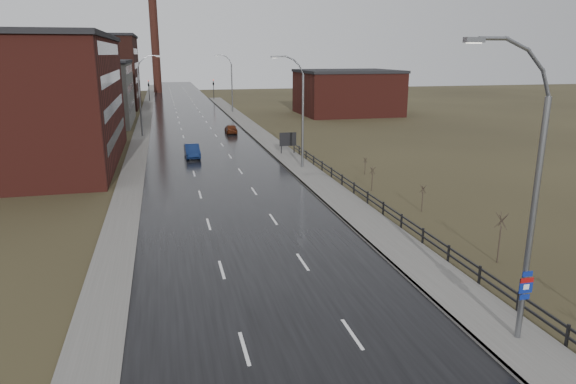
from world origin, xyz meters
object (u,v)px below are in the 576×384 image
streetlight_main (528,201)px  billboard (288,140)px  car_near (192,151)px  car_far (231,129)px

streetlight_main → billboard: streetlight_main is taller
billboard → car_near: (-11.06, 0.75, -1.00)m
billboard → car_near: size_ratio=0.58×
car_near → streetlight_main: bearing=-77.5°
streetlight_main → car_near: streetlight_main is taller
car_near → car_far: bearing=67.4°
car_near → car_far: car_near is taller
car_near → car_far: 18.50m
streetlight_main → car_far: streetlight_main is taller
streetlight_main → car_near: bearing=103.8°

